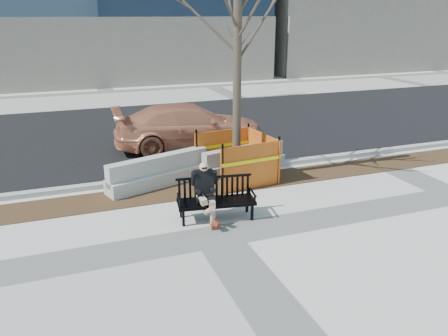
{
  "coord_description": "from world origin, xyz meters",
  "views": [
    {
      "loc": [
        -2.7,
        -7.73,
        4.26
      ],
      "look_at": [
        0.66,
        1.37,
        0.93
      ],
      "focal_mm": 36.47,
      "sensor_mm": 36.0,
      "label": 1
    }
  ],
  "objects_px": {
    "sedan": "(190,147)",
    "jersey_barrier_left": "(159,185)",
    "seated_man": "(205,219)",
    "tree_fence": "(236,179)",
    "bench": "(216,219)",
    "jersey_barrier_right": "(244,171)"
  },
  "relations": [
    {
      "from": "tree_fence",
      "to": "sedan",
      "type": "height_order",
      "value": "tree_fence"
    },
    {
      "from": "tree_fence",
      "to": "jersey_barrier_right",
      "type": "bearing_deg",
      "value": 49.92
    },
    {
      "from": "sedan",
      "to": "seated_man",
      "type": "bearing_deg",
      "value": 170.61
    },
    {
      "from": "seated_man",
      "to": "jersey_barrier_right",
      "type": "relative_size",
      "value": 0.48
    },
    {
      "from": "seated_man",
      "to": "jersey_barrier_right",
      "type": "xyz_separation_m",
      "value": [
        1.99,
        2.59,
        0.0
      ]
    },
    {
      "from": "seated_man",
      "to": "tree_fence",
      "type": "distance_m",
      "value": 2.6
    },
    {
      "from": "seated_man",
      "to": "tree_fence",
      "type": "bearing_deg",
      "value": 62.0
    },
    {
      "from": "sedan",
      "to": "jersey_barrier_left",
      "type": "relative_size",
      "value": 1.75
    },
    {
      "from": "seated_man",
      "to": "tree_fence",
      "type": "relative_size",
      "value": 0.19
    },
    {
      "from": "jersey_barrier_right",
      "to": "bench",
      "type": "bearing_deg",
      "value": -135.97
    },
    {
      "from": "bench",
      "to": "sedan",
      "type": "relative_size",
      "value": 0.35
    },
    {
      "from": "jersey_barrier_left",
      "to": "jersey_barrier_right",
      "type": "relative_size",
      "value": 1.09
    },
    {
      "from": "seated_man",
      "to": "jersey_barrier_right",
      "type": "distance_m",
      "value": 3.26
    },
    {
      "from": "seated_man",
      "to": "sedan",
      "type": "bearing_deg",
      "value": 85.82
    },
    {
      "from": "jersey_barrier_right",
      "to": "sedan",
      "type": "bearing_deg",
      "value": 91.56
    },
    {
      "from": "bench",
      "to": "tree_fence",
      "type": "relative_size",
      "value": 0.27
    },
    {
      "from": "tree_fence",
      "to": "jersey_barrier_left",
      "type": "xyz_separation_m",
      "value": [
        -2.04,
        0.27,
        0.0
      ]
    },
    {
      "from": "bench",
      "to": "jersey_barrier_left",
      "type": "distance_m",
      "value": 2.53
    },
    {
      "from": "jersey_barrier_left",
      "to": "jersey_barrier_right",
      "type": "distance_m",
      "value": 2.48
    },
    {
      "from": "tree_fence",
      "to": "jersey_barrier_right",
      "type": "relative_size",
      "value": 2.49
    },
    {
      "from": "sedan",
      "to": "jersey_barrier_left",
      "type": "xyz_separation_m",
      "value": [
        -1.75,
        -3.11,
        0.0
      ]
    },
    {
      "from": "tree_fence",
      "to": "bench",
      "type": "bearing_deg",
      "value": -121.57
    }
  ]
}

